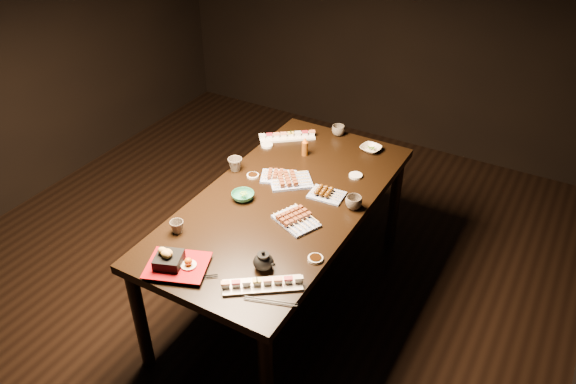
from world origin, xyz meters
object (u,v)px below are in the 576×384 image
at_px(teacup_far_left, 235,164).
at_px(dining_table, 284,250).
at_px(teacup_near_left, 177,227).
at_px(condiment_bottle, 305,146).
at_px(sushi_platter_far, 287,135).
at_px(teacup_far_right, 338,130).
at_px(yakitori_plate_right, 296,218).
at_px(teapot, 263,260).
at_px(sushi_platter_near, 262,283).
at_px(yakitori_plate_left, 291,178).
at_px(teacup_mid_right, 354,203).
at_px(edamame_bowl_green, 243,196).
at_px(edamame_bowl_cream, 371,149).
at_px(yakitori_plate_center, 278,174).
at_px(tempura_tray, 176,260).

bearing_deg(teacup_far_left, dining_table, -16.53).
distance_m(teacup_near_left, condiment_bottle, 1.04).
relative_size(sushi_platter_far, teacup_far_left, 4.16).
bearing_deg(teacup_far_right, yakitori_plate_right, -77.28).
bearing_deg(teapot, teacup_far_left, 137.55).
relative_size(dining_table, sushi_platter_near, 4.87).
bearing_deg(condiment_bottle, dining_table, -75.33).
distance_m(yakitori_plate_right, teapot, 0.40).
xyz_separation_m(yakitori_plate_left, teacup_far_left, (-0.36, -0.05, 0.01)).
xyz_separation_m(yakitori_plate_left, teacup_far_right, (-0.01, 0.67, 0.00)).
relative_size(yakitori_plate_left, teacup_mid_right, 2.62).
distance_m(edamame_bowl_green, edamame_bowl_cream, 0.96).
bearing_deg(edamame_bowl_green, sushi_platter_far, 100.34).
xyz_separation_m(yakitori_plate_center, condiment_bottle, (0.01, 0.31, 0.04)).
distance_m(sushi_platter_far, yakitori_plate_left, 0.54).
distance_m(edamame_bowl_green, teapot, 0.59).
relative_size(tempura_tray, teacup_mid_right, 3.13).
relative_size(sushi_platter_far, teacup_far_right, 4.20).
relative_size(sushi_platter_near, teacup_mid_right, 4.00).
bearing_deg(edamame_bowl_cream, teacup_near_left, -113.13).
bearing_deg(yakitori_plate_center, yakitori_plate_left, -30.09).
xyz_separation_m(sushi_platter_far, teapot, (0.54, -1.17, 0.03)).
relative_size(sushi_platter_far, edamame_bowl_green, 2.84).
distance_m(dining_table, teacup_far_right, 0.93).
bearing_deg(yakitori_plate_left, teacup_far_left, 147.82).
distance_m(edamame_bowl_cream, tempura_tray, 1.55).
bearing_deg(yakitori_plate_right, teacup_far_right, 126.32).
distance_m(teacup_mid_right, teacup_far_right, 0.84).
distance_m(yakitori_plate_left, teacup_near_left, 0.76).
relative_size(yakitori_plate_center, teacup_far_left, 2.32).
bearing_deg(yakitori_plate_center, sushi_platter_near, -88.46).
xyz_separation_m(sushi_platter_far, teacup_mid_right, (0.71, -0.51, 0.01)).
xyz_separation_m(dining_table, teacup_near_left, (-0.33, -0.53, 0.41)).
relative_size(dining_table, tempura_tray, 6.23).
bearing_deg(teacup_near_left, yakitori_plate_left, 68.09).
xyz_separation_m(dining_table, edamame_bowl_green, (-0.20, -0.11, 0.40)).
bearing_deg(dining_table, teacup_far_left, 155.90).
height_order(yakitori_plate_center, tempura_tray, tempura_tray).
distance_m(edamame_bowl_cream, teacup_near_left, 1.39).
xyz_separation_m(yakitori_plate_center, tempura_tray, (-0.01, -0.93, 0.03)).
relative_size(tempura_tray, teacup_near_left, 3.95).
xyz_separation_m(sushi_platter_far, condiment_bottle, (0.21, -0.14, 0.04)).
bearing_deg(teacup_far_right, yakitori_plate_left, -89.16).
height_order(tempura_tray, teacup_far_left, tempura_tray).
height_order(sushi_platter_far, yakitori_plate_center, yakitori_plate_center).
bearing_deg(yakitori_plate_center, condiment_bottle, 63.81).
xyz_separation_m(yakitori_plate_right, condiment_bottle, (-0.29, 0.64, 0.03)).
xyz_separation_m(dining_table, teacup_mid_right, (0.38, 0.12, 0.41)).
bearing_deg(dining_table, sushi_platter_near, -75.48).
distance_m(sushi_platter_near, edamame_bowl_cream, 1.40).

